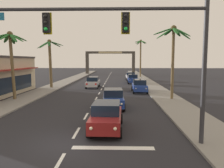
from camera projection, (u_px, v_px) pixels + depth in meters
name	position (u px, v px, depth m)	size (l,w,h in m)	color
ground_plane	(71.00, 143.00, 11.48)	(220.00, 220.00, 0.00)	#232328
sidewalk_right	(157.00, 90.00, 31.13)	(3.20, 110.00, 0.14)	gray
sidewalk_left	(46.00, 90.00, 31.57)	(3.20, 110.00, 0.14)	gray
lane_markings	(104.00, 90.00, 31.53)	(4.28, 88.31, 0.01)	silver
traffic_signal_mast	(128.00, 38.00, 10.66)	(11.79, 0.41, 7.26)	#2D2D33
sedan_lead_at_stop_bar	(106.00, 116.00, 13.58)	(2.04, 4.49, 1.68)	maroon
sedan_third_in_queue	(113.00, 98.00, 19.96)	(2.09, 4.50, 1.68)	navy
sedan_oncoming_far	(93.00, 82.00, 34.48)	(1.97, 4.46, 1.68)	silver
sedan_parked_nearest_kerb	(133.00, 79.00, 40.96)	(1.96, 4.46, 1.68)	navy
sedan_parked_mid_kerb	(139.00, 86.00, 29.59)	(1.96, 4.46, 1.68)	navy
sedan_parked_far_kerb	(130.00, 76.00, 47.66)	(2.06, 4.50, 1.68)	silver
palm_left_second	(11.00, 49.00, 23.17)	(3.42, 3.32, 7.22)	brown
palm_left_third	(50.00, 56.00, 33.42)	(4.00, 3.74, 7.31)	brown
palm_right_second	(173.00, 44.00, 23.38)	(4.02, 4.22, 7.84)	brown
palm_right_farthest	(141.00, 51.00, 54.70)	(3.14, 3.11, 9.21)	brown
town_gateway_arch	(110.00, 59.00, 67.97)	(15.00, 0.90, 6.91)	#423D38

